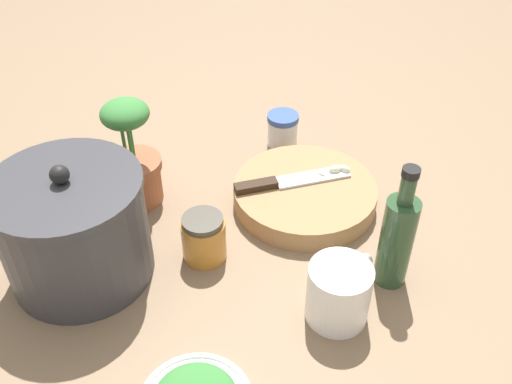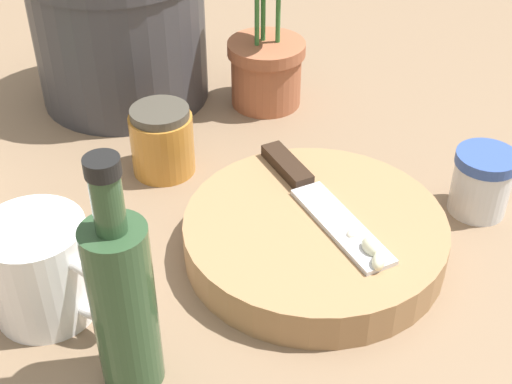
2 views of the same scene
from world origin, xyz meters
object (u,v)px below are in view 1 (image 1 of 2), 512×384
at_px(spice_jar, 283,130).
at_px(coffee_mug, 340,292).
at_px(oil_bottle, 397,238).
at_px(stock_pot, 74,229).
at_px(chef_knife, 285,181).
at_px(cutting_board, 305,194).
at_px(potted_herb, 133,161).
at_px(garlic_cloves, 336,170).
at_px(honey_jar, 204,238).

height_order(spice_jar, coffee_mug, coffee_mug).
bearing_deg(oil_bottle, spice_jar, 5.30).
relative_size(coffee_mug, stock_pot, 0.53).
distance_m(chef_knife, oil_bottle, 0.25).
xyz_separation_m(cutting_board, potted_herb, (0.10, 0.29, 0.06)).
bearing_deg(oil_bottle, potted_herb, 47.90).
height_order(garlic_cloves, potted_herb, potted_herb).
bearing_deg(spice_jar, potted_herb, 105.68).
bearing_deg(stock_pot, chef_knife, -79.04).
bearing_deg(cutting_board, oil_bottle, -163.91).
relative_size(garlic_cloves, oil_bottle, 0.29).
height_order(honey_jar, stock_pot, stock_pot).
bearing_deg(coffee_mug, chef_knife, -2.88).
bearing_deg(potted_herb, honey_jar, -155.15).
bearing_deg(chef_knife, potted_herb, -107.51).
bearing_deg(honey_jar, coffee_mug, -137.91).
xyz_separation_m(stock_pot, potted_herb, (0.16, -0.11, -0.01)).
relative_size(chef_knife, stock_pot, 0.95).
height_order(cutting_board, stock_pot, stock_pot).
bearing_deg(coffee_mug, spice_jar, -8.86).
bearing_deg(spice_jar, chef_knife, 162.24).
distance_m(spice_jar, oil_bottle, 0.41).
relative_size(chef_knife, coffee_mug, 1.79).
xyz_separation_m(coffee_mug, oil_bottle, (0.04, -0.11, 0.04)).
bearing_deg(spice_jar, garlic_cloves, -165.97).
bearing_deg(stock_pot, coffee_mug, -119.69).
xyz_separation_m(chef_knife, oil_bottle, (-0.23, -0.09, 0.04)).
distance_m(spice_jar, honey_jar, 0.35).
relative_size(garlic_cloves, stock_pot, 0.28).
relative_size(chef_knife, oil_bottle, 0.99).
relative_size(spice_jar, stock_pot, 0.31).
distance_m(coffee_mug, oil_bottle, 0.12).
height_order(chef_knife, coffee_mug, coffee_mug).
bearing_deg(stock_pot, potted_herb, -34.56).
distance_m(garlic_cloves, stock_pot, 0.47).
bearing_deg(honey_jar, potted_herb, 24.85).
bearing_deg(garlic_cloves, cutting_board, 104.12).
xyz_separation_m(chef_knife, coffee_mug, (-0.27, 0.01, 0.00)).
bearing_deg(potted_herb, chef_knife, -108.58).
relative_size(honey_jar, stock_pot, 0.35).
xyz_separation_m(cutting_board, garlic_cloves, (0.02, -0.07, 0.03)).
xyz_separation_m(spice_jar, potted_herb, (-0.09, 0.31, 0.05)).
distance_m(spice_jar, potted_herb, 0.33).
height_order(coffee_mug, stock_pot, stock_pot).
distance_m(garlic_cloves, oil_bottle, 0.23).
distance_m(cutting_board, chef_knife, 0.04).
relative_size(oil_bottle, potted_herb, 1.06).
bearing_deg(garlic_cloves, stock_pot, 98.64).
bearing_deg(stock_pot, cutting_board, -82.31).
relative_size(coffee_mug, potted_herb, 0.59).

